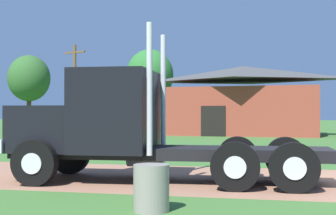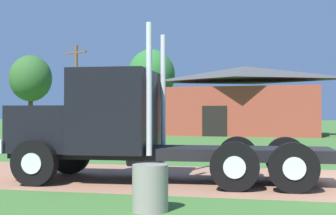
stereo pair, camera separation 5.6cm
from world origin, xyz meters
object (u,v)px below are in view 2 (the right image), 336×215
Objects in this scene: steel_barrel at (150,188)px; utility_pole_near at (76,86)px; truck_foreground_white at (120,128)px; shed_building at (245,102)px.

utility_pole_near reaches higher than steel_barrel.
utility_pole_near is (-12.05, 24.79, 2.52)m from truck_foreground_white.
utility_pole_near is at bearing 115.97° from steel_barrel.
truck_foreground_white is 9.82× the size of steel_barrel.
shed_building is 1.72× the size of utility_pole_near.
truck_foreground_white is at bearing -93.10° from shed_building.
truck_foreground_white is at bearing -64.07° from utility_pole_near.
truck_foreground_white is 3.97m from steel_barrel.
steel_barrel is at bearing -64.03° from utility_pole_near.
shed_building is at bearing 86.90° from truck_foreground_white.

